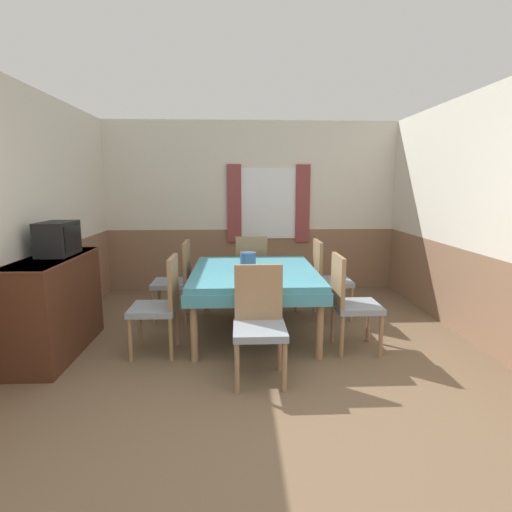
# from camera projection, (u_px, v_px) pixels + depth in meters

# --- Properties ---
(ground_plane) EXTENTS (16.00, 16.00, 0.00)m
(ground_plane) POSITION_uv_depth(u_px,v_px,m) (274.00, 452.00, 2.49)
(ground_plane) COLOR brown
(wall_back) EXTENTS (4.87, 0.10, 2.60)m
(wall_back) POSITION_uv_depth(u_px,v_px,m) (252.00, 207.00, 6.22)
(wall_back) COLOR silver
(wall_back) RESTS_ON ground_plane
(wall_left) EXTENTS (0.05, 4.40, 2.60)m
(wall_left) POSITION_uv_depth(u_px,v_px,m) (40.00, 218.00, 4.13)
(wall_left) COLOR silver
(wall_left) RESTS_ON ground_plane
(wall_right) EXTENTS (0.05, 4.40, 2.60)m
(wall_right) POSITION_uv_depth(u_px,v_px,m) (466.00, 217.00, 4.33)
(wall_right) COLOR silver
(wall_right) RESTS_ON ground_plane
(dining_table) EXTENTS (1.38, 1.65, 0.72)m
(dining_table) POSITION_uv_depth(u_px,v_px,m) (254.00, 278.00, 4.41)
(dining_table) COLOR teal
(dining_table) RESTS_ON ground_plane
(chair_right_near) EXTENTS (0.44, 0.44, 0.97)m
(chair_right_near) POSITION_uv_depth(u_px,v_px,m) (350.00, 300.00, 3.96)
(chair_right_near) COLOR #93704C
(chair_right_near) RESTS_ON ground_plane
(chair_head_near) EXTENTS (0.44, 0.44, 0.97)m
(chair_head_near) POSITION_uv_depth(u_px,v_px,m) (259.00, 319.00, 3.38)
(chair_head_near) COLOR #93704C
(chair_head_near) RESTS_ON ground_plane
(chair_left_far) EXTENTS (0.44, 0.44, 0.97)m
(chair_left_far) POSITION_uv_depth(u_px,v_px,m) (177.00, 278.00, 4.89)
(chair_left_far) COLOR #93704C
(chair_left_far) RESTS_ON ground_plane
(chair_right_far) EXTENTS (0.44, 0.44, 0.97)m
(chair_right_far) POSITION_uv_depth(u_px,v_px,m) (327.00, 276.00, 4.97)
(chair_right_far) COLOR #93704C
(chair_right_far) RESTS_ON ground_plane
(chair_left_near) EXTENTS (0.44, 0.44, 0.97)m
(chair_left_near) POSITION_uv_depth(u_px,v_px,m) (161.00, 302.00, 3.88)
(chair_left_near) COLOR #93704C
(chair_left_near) RESTS_ON ground_plane
(chair_head_window) EXTENTS (0.44, 0.44, 0.97)m
(chair_head_window) POSITION_uv_depth(u_px,v_px,m) (251.00, 268.00, 5.48)
(chair_head_window) COLOR #93704C
(chair_head_window) RESTS_ON ground_plane
(sideboard) EXTENTS (0.46, 1.30, 0.96)m
(sideboard) POSITION_uv_depth(u_px,v_px,m) (56.00, 305.00, 3.89)
(sideboard) COLOR #4C2819
(sideboard) RESTS_ON ground_plane
(tv) EXTENTS (0.29, 0.46, 0.33)m
(tv) POSITION_uv_depth(u_px,v_px,m) (58.00, 239.00, 3.89)
(tv) COLOR black
(tv) RESTS_ON sideboard
(vase) EXTENTS (0.17, 0.17, 0.19)m
(vase) POSITION_uv_depth(u_px,v_px,m) (248.00, 261.00, 4.35)
(vase) COLOR #335684
(vase) RESTS_ON dining_table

